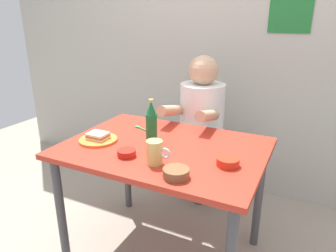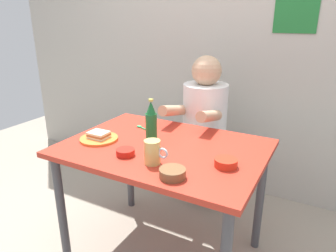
% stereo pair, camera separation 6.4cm
% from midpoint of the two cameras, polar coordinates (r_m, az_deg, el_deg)
% --- Properties ---
extents(ground_plane, '(6.00, 6.00, 0.00)m').
position_cam_midpoint_polar(ground_plane, '(2.12, 0.24, -22.36)').
color(ground_plane, gray).
extents(wall_back, '(4.40, 0.09, 2.60)m').
position_cam_midpoint_polar(wall_back, '(2.56, 11.98, 16.51)').
color(wall_back, '#ADA89E').
rests_on(wall_back, ground).
extents(dining_table, '(1.10, 0.80, 0.74)m').
position_cam_midpoint_polar(dining_table, '(1.76, 0.27, -6.44)').
color(dining_table, '#B72D1E').
rests_on(dining_table, ground).
extents(stool, '(0.34, 0.34, 0.45)m').
position_cam_midpoint_polar(stool, '(2.41, 7.20, -6.96)').
color(stool, '#4C4C51').
rests_on(stool, ground).
extents(person_seated, '(0.33, 0.56, 0.72)m').
position_cam_midpoint_polar(person_seated, '(2.25, 7.54, 2.49)').
color(person_seated, white).
rests_on(person_seated, stool).
extents(plate_orange, '(0.22, 0.22, 0.01)m').
position_cam_midpoint_polar(plate_orange, '(1.83, -11.66, -2.33)').
color(plate_orange, orange).
rests_on(plate_orange, dining_table).
extents(sandwich, '(0.11, 0.09, 0.04)m').
position_cam_midpoint_polar(sandwich, '(1.82, -11.71, -1.60)').
color(sandwich, beige).
rests_on(sandwich, plate_orange).
extents(beer_mug, '(0.13, 0.08, 0.12)m').
position_cam_midpoint_polar(beer_mug, '(1.49, -1.59, -4.87)').
color(beer_mug, '#D1BC66').
rests_on(beer_mug, dining_table).
extents(beer_bottle, '(0.06, 0.06, 0.26)m').
position_cam_midpoint_polar(beer_bottle, '(1.69, -2.04, 0.30)').
color(beer_bottle, '#19602D').
rests_on(beer_bottle, dining_table).
extents(condiment_bowl_brown, '(0.12, 0.12, 0.04)m').
position_cam_midpoint_polar(condiment_bowl_brown, '(1.38, 2.16, -8.64)').
color(condiment_bowl_brown, brown).
rests_on(condiment_bowl_brown, dining_table).
extents(sauce_bowl_chili, '(0.11, 0.11, 0.04)m').
position_cam_midpoint_polar(sauce_bowl_chili, '(1.51, 11.86, -6.62)').
color(sauce_bowl_chili, red).
rests_on(sauce_bowl_chili, dining_table).
extents(sambal_bowl_red, '(0.10, 0.10, 0.03)m').
position_cam_midpoint_polar(sambal_bowl_red, '(1.60, -6.75, -4.79)').
color(sambal_bowl_red, '#B21E14').
rests_on(sambal_bowl_red, dining_table).
extents(spoon, '(0.12, 0.05, 0.01)m').
position_cam_midpoint_polar(spoon, '(1.99, -4.05, -0.25)').
color(spoon, '#26A559').
rests_on(spoon, dining_table).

